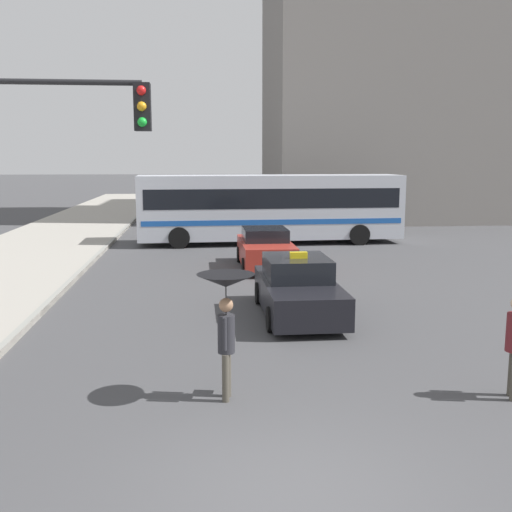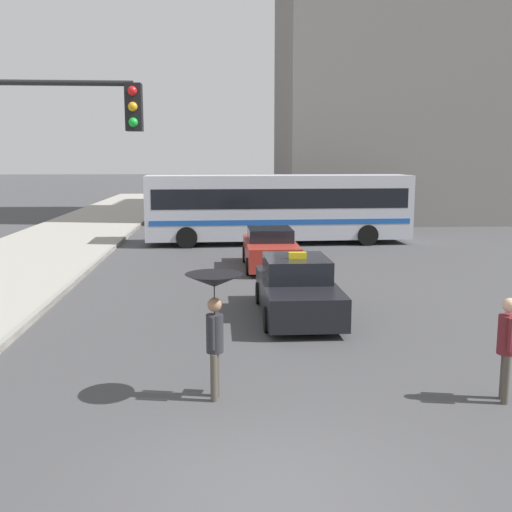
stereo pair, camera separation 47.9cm
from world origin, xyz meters
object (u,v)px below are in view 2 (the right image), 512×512
at_px(city_bus, 278,206).
at_px(pedestrian_with_umbrella, 214,301).
at_px(pedestrian_man, 507,340).
at_px(traffic_light, 4,163).
at_px(taxi, 297,289).
at_px(sedan_red, 270,249).

height_order(city_bus, pedestrian_with_umbrella, city_bus).
xyz_separation_m(pedestrian_with_umbrella, pedestrian_man, (4.77, -0.43, -0.63)).
bearing_deg(traffic_light, taxi, 36.02).
relative_size(pedestrian_with_umbrella, pedestrian_man, 1.22).
distance_m(taxi, pedestrian_man, 6.29).
height_order(taxi, city_bus, city_bus).
bearing_deg(traffic_light, pedestrian_man, -10.56).
bearing_deg(taxi, city_bus, -93.88).
xyz_separation_m(city_bus, pedestrian_with_umbrella, (-2.97, -18.51, -0.11)).
bearing_deg(sedan_red, taxi, 90.54).
distance_m(taxi, city_bus, 13.34).
height_order(sedan_red, pedestrian_with_umbrella, pedestrian_with_umbrella).
height_order(taxi, sedan_red, taxi).
relative_size(sedan_red, pedestrian_man, 2.41).
distance_m(sedan_red, traffic_light, 12.70).
height_order(taxi, pedestrian_man, pedestrian_man).
relative_size(taxi, pedestrian_man, 2.52).
height_order(taxi, traffic_light, traffic_light).
bearing_deg(pedestrian_man, traffic_light, -82.28).
bearing_deg(pedestrian_man, taxi, -136.34).
height_order(pedestrian_with_umbrella, traffic_light, traffic_light).
distance_m(pedestrian_with_umbrella, pedestrian_man, 4.83).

